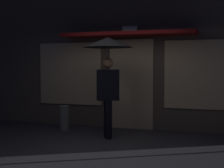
{
  "coord_description": "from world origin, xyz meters",
  "views": [
    {
      "loc": [
        2.18,
        -5.86,
        1.54
      ],
      "look_at": [
        -0.09,
        0.97,
        1.16
      ],
      "focal_mm": 54.28,
      "sensor_mm": 36.0,
      "label": 1
    }
  ],
  "objects": [
    {
      "name": "ground_plane",
      "position": [
        0.0,
        0.0,
        0.0
      ],
      "size": [
        18.0,
        18.0,
        0.0
      ],
      "primitive_type": "plane",
      "color": "#38353A"
    },
    {
      "name": "building_facade",
      "position": [
        0.0,
        2.34,
        2.2
      ],
      "size": [
        8.35,
        1.0,
        4.45
      ],
      "color": "brown",
      "rests_on": "ground"
    },
    {
      "name": "sidewalk_bollard",
      "position": [
        -1.45,
        1.43,
        0.3
      ],
      "size": [
        0.24,
        0.24,
        0.6
      ],
      "primitive_type": "cylinder",
      "color": "slate",
      "rests_on": "ground"
    },
    {
      "name": "person_with_umbrella",
      "position": [
        -0.19,
        0.97,
        1.69
      ],
      "size": [
        1.08,
        1.08,
        2.16
      ],
      "rotation": [
        0.0,
        0.0,
        0.47
      ],
      "color": "black",
      "rests_on": "ground"
    }
  ]
}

